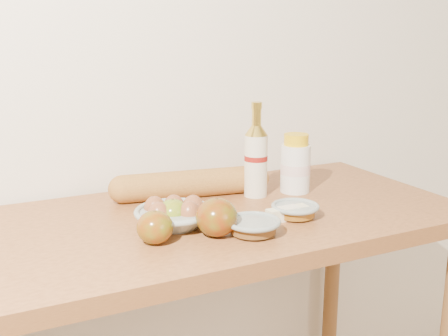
{
  "coord_description": "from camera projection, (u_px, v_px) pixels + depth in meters",
  "views": [
    {
      "loc": [
        -0.56,
        0.01,
        1.34
      ],
      "look_at": [
        0.0,
        1.15,
        1.02
      ],
      "focal_mm": 45.0,
      "sensor_mm": 36.0,
      "label": 1
    }
  ],
  "objects": [
    {
      "name": "sugar_bowl",
      "position": [
        253.0,
        226.0,
        1.22
      ],
      "size": [
        0.15,
        0.15,
        0.03
      ],
      "rotation": [
        0.0,
        0.0,
        -0.23
      ],
      "color": "gray",
      "rests_on": "table"
    },
    {
      "name": "baguette",
      "position": [
        191.0,
        184.0,
        1.49
      ],
      "size": [
        0.44,
        0.14,
        0.07
      ],
      "rotation": [
        0.0,
        0.0,
        -0.16
      ],
      "color": "#B57D37",
      "rests_on": "table"
    },
    {
      "name": "bourbon_bottle",
      "position": [
        256.0,
        158.0,
        1.48
      ],
      "size": [
        0.06,
        0.06,
        0.25
      ],
      "rotation": [
        0.0,
        0.0,
        -0.02
      ],
      "color": "beige",
      "rests_on": "table"
    },
    {
      "name": "egg_bowl",
      "position": [
        174.0,
        215.0,
        1.27
      ],
      "size": [
        0.23,
        0.23,
        0.06
      ],
      "rotation": [
        0.0,
        0.0,
        -0.36
      ],
      "color": "gray",
      "rests_on": "table"
    },
    {
      "name": "apple_yellowgreen",
      "position": [
        173.0,
        213.0,
        1.26
      ],
      "size": [
        0.08,
        0.08,
        0.07
      ],
      "rotation": [
        0.0,
        0.0,
        0.22
      ],
      "color": "olive",
      "rests_on": "table"
    },
    {
      "name": "cream_bottle",
      "position": [
        295.0,
        165.0,
        1.53
      ],
      "size": [
        0.1,
        0.1,
        0.16
      ],
      "rotation": [
        0.0,
        0.0,
        -0.22
      ],
      "color": "white",
      "rests_on": "table"
    },
    {
      "name": "table",
      "position": [
        219.0,
        260.0,
        1.39
      ],
      "size": [
        1.2,
        0.6,
        0.9
      ],
      "color": "#A36534",
      "rests_on": "ground"
    },
    {
      "name": "butter_stick",
      "position": [
        287.0,
        213.0,
        1.32
      ],
      "size": [
        0.1,
        0.03,
        0.03
      ],
      "rotation": [
        0.0,
        0.0,
        0.02
      ],
      "color": "beige",
      "rests_on": "table"
    },
    {
      "name": "syrup_bowl",
      "position": [
        295.0,
        210.0,
        1.33
      ],
      "size": [
        0.13,
        0.13,
        0.03
      ],
      "rotation": [
        0.0,
        0.0,
        0.19
      ],
      "color": "gray",
      "rests_on": "table"
    },
    {
      "name": "apple_redgreen_front",
      "position": [
        155.0,
        227.0,
        1.16
      ],
      "size": [
        0.09,
        0.09,
        0.07
      ],
      "rotation": [
        0.0,
        0.0,
        -0.21
      ],
      "color": "#951608",
      "rests_on": "table"
    },
    {
      "name": "back_wall",
      "position": [
        166.0,
        42.0,
        1.55
      ],
      "size": [
        3.5,
        0.02,
        2.6
      ],
      "primitive_type": "cube",
      "color": "silver",
      "rests_on": "ground"
    },
    {
      "name": "apple_redgreen_right",
      "position": [
        217.0,
        217.0,
        1.2
      ],
      "size": [
        0.09,
        0.09,
        0.08
      ],
      "rotation": [
        0.0,
        0.0,
        0.04
      ],
      "color": "maroon",
      "rests_on": "table"
    }
  ]
}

